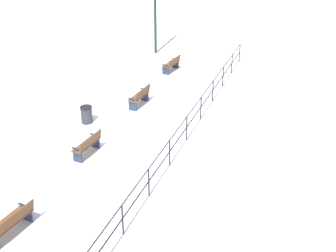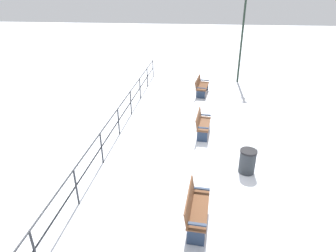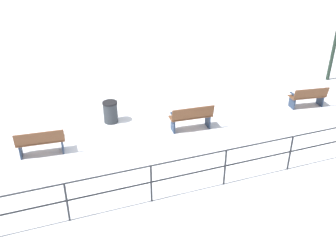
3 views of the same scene
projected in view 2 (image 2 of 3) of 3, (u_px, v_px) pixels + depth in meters
name	position (u px, v px, depth m)	size (l,w,h in m)	color
ground_plane	(203.00, 169.00, 9.13)	(80.00, 80.00, 0.00)	white
bench_second	(196.00, 208.00, 6.80)	(0.59, 1.47, 0.91)	brown
bench_third	(202.00, 124.00, 11.10)	(0.60, 1.44, 0.86)	brown
bench_fourth	(201.00, 86.00, 15.42)	(0.76, 1.68, 0.84)	brown
lamppost_middle	(243.00, 24.00, 16.16)	(0.26, 0.87, 4.92)	#1E2D23
waterfront_railing	(101.00, 143.00, 9.16)	(0.05, 20.24, 1.08)	#26282D
trash_bin	(247.00, 161.00, 8.82)	(0.51, 0.51, 0.76)	#2D3338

